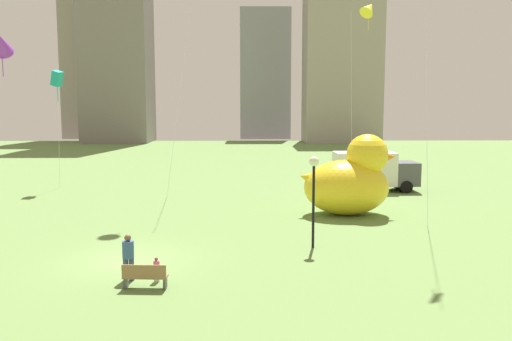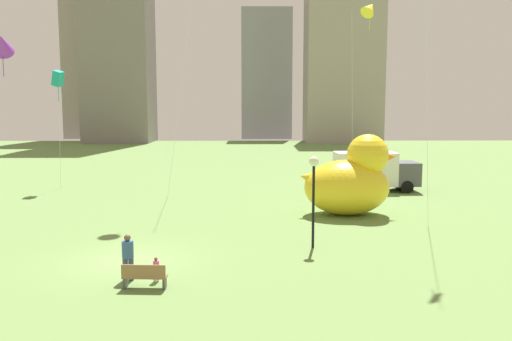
{
  "view_description": "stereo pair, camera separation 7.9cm",
  "coord_description": "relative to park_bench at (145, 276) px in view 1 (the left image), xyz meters",
  "views": [
    {
      "loc": [
        4.93,
        -21.89,
        6.47
      ],
      "look_at": [
        5.29,
        2.89,
        3.36
      ],
      "focal_mm": 38.44,
      "sensor_mm": 36.0,
      "label": 1
    },
    {
      "loc": [
        5.01,
        -21.89,
        6.47
      ],
      "look_at": [
        5.29,
        2.89,
        3.36
      ],
      "focal_mm": 38.44,
      "sensor_mm": 36.0,
      "label": 2
    }
  ],
  "objects": [
    {
      "name": "lamppost",
      "position": [
        6.48,
        5.34,
        2.64
      ],
      "size": [
        0.44,
        0.44,
        4.11
      ],
      "color": "black",
      "rests_on": "ground"
    },
    {
      "name": "ground_plane",
      "position": [
        -1.34,
        3.45,
        -0.47
      ],
      "size": [
        140.0,
        140.0,
        0.0
      ],
      "primitive_type": "plane",
      "color": "#658645"
    },
    {
      "name": "person_child",
      "position": [
        0.28,
        0.78,
        0.03
      ],
      "size": [
        0.22,
        0.22,
        0.91
      ],
      "color": "silver",
      "rests_on": "ground"
    },
    {
      "name": "person_adult",
      "position": [
        -0.77,
        0.95,
        0.47
      ],
      "size": [
        0.42,
        0.42,
        1.71
      ],
      "color": "#38476B",
      "rests_on": "ground"
    },
    {
      "name": "city_skyline",
      "position": [
        -8.12,
        75.38,
        17.3
      ],
      "size": [
        53.74,
        19.22,
        41.46
      ],
      "color": "#9E938C",
      "rests_on": "ground"
    },
    {
      "name": "giant_inflatable_duck",
      "position": [
        9.44,
        12.59,
        1.51
      ],
      "size": [
        5.62,
        3.61,
        4.66
      ],
      "color": "yellow",
      "rests_on": "ground"
    },
    {
      "name": "kite_yellow",
      "position": [
        13.11,
        25.59,
        13.25
      ],
      "size": [
        2.24,
        2.48,
        14.53
      ],
      "color": "silver",
      "rests_on": "ground"
    },
    {
      "name": "box_truck",
      "position": [
        12.73,
        20.98,
        0.97
      ],
      "size": [
        6.07,
        2.55,
        2.85
      ],
      "color": "white",
      "rests_on": "ground"
    },
    {
      "name": "park_bench",
      "position": [
        0.0,
        0.0,
        0.0
      ],
      "size": [
        1.56,
        0.53,
        0.9
      ],
      "color": "olive",
      "rests_on": "ground"
    },
    {
      "name": "kite_teal",
      "position": [
        -10.48,
        22.59,
        7.68
      ],
      "size": [
        1.01,
        0.97,
        8.83
      ],
      "color": "silver",
      "rests_on": "ground"
    },
    {
      "name": "kite_purple",
      "position": [
        -9.36,
        11.09,
        9.01
      ],
      "size": [
        3.01,
        3.16,
        10.28
      ],
      "color": "silver",
      "rests_on": "ground"
    }
  ]
}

